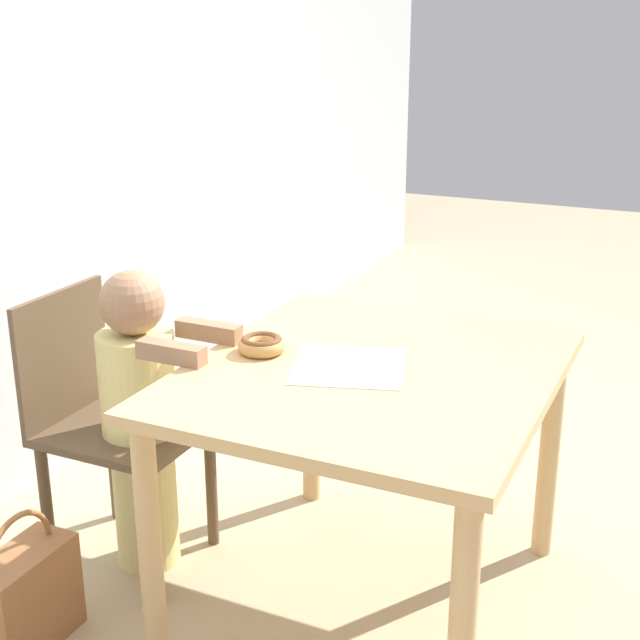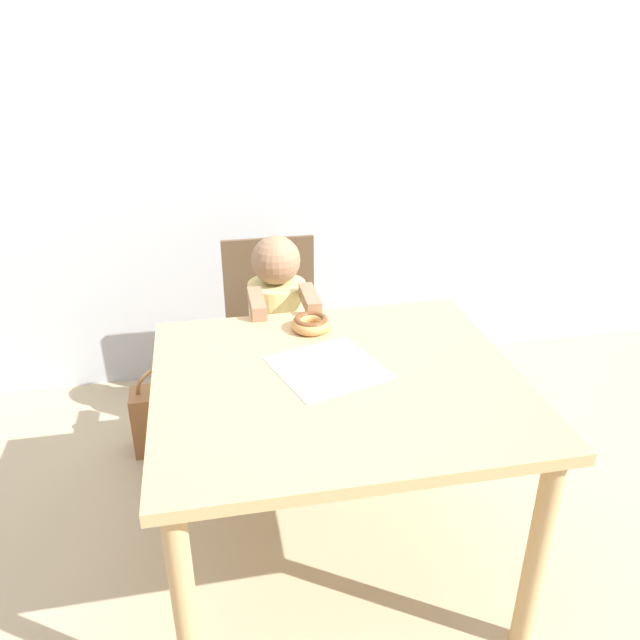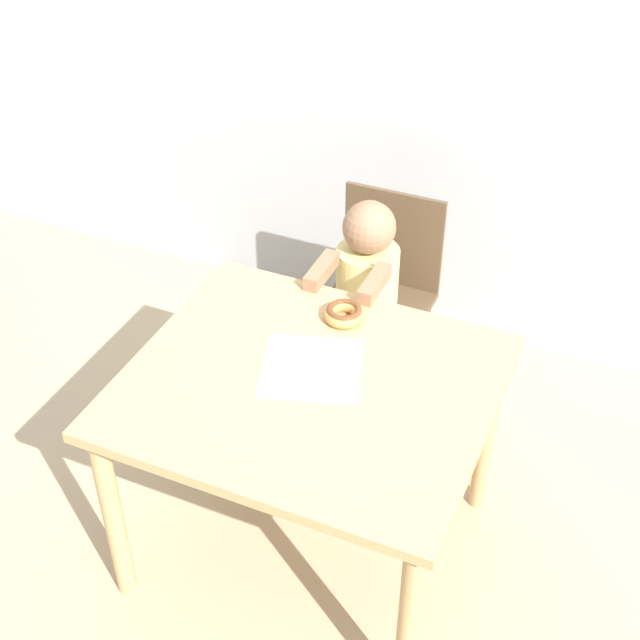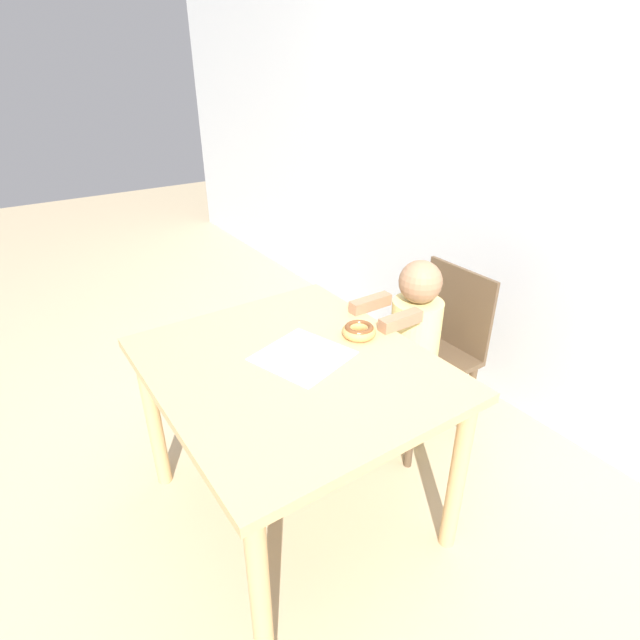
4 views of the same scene
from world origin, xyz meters
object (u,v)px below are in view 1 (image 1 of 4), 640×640
object	(u,v)px
handbag	(25,597)
chair	(108,424)
child_figure	(141,417)
donut	(262,344)

from	to	relation	value
handbag	chair	bearing A→B (deg)	7.87
chair	child_figure	xyz separation A→B (m)	(0.00, -0.12, 0.04)
donut	handbag	world-z (taller)	donut
child_figure	donut	distance (m)	0.46
child_figure	handbag	world-z (taller)	child_figure
chair	handbag	world-z (taller)	chair
chair	child_figure	size ratio (longest dim) A/B	0.90
donut	handbag	bearing A→B (deg)	140.88
child_figure	donut	size ratio (longest dim) A/B	7.07
donut	handbag	distance (m)	0.90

